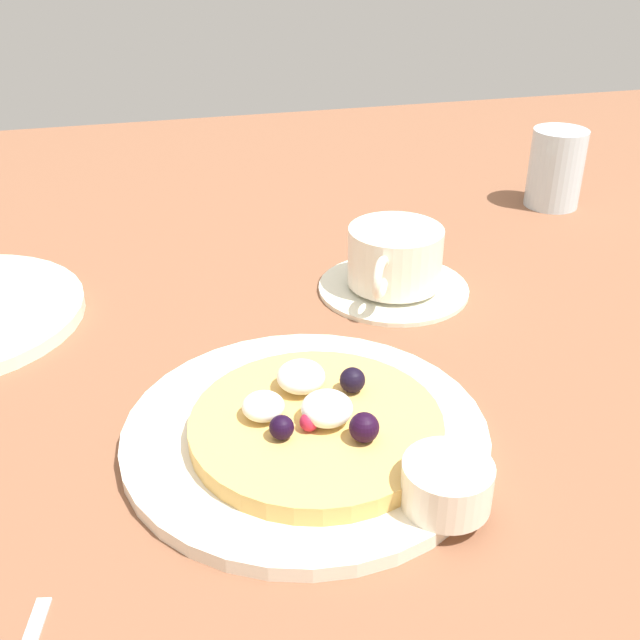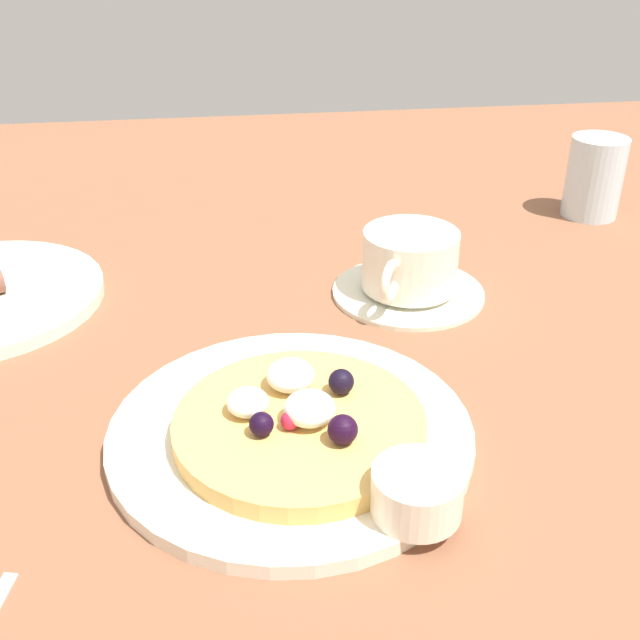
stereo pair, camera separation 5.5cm
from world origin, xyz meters
TOP-DOWN VIEW (x-y plane):
  - ground_plane at (0.00, 0.00)m, footprint 2.06×1.56m
  - pancake_plate at (-0.02, -0.08)m, footprint 0.25×0.25m
  - pancake_with_berries at (-0.01, -0.09)m, footprint 0.17×0.17m
  - syrup_ramekin at (0.05, -0.17)m, footprint 0.05×0.05m
  - coffee_saucer at (0.11, 0.12)m, footprint 0.14×0.14m
  - coffee_cup at (0.11, 0.12)m, footprint 0.09×0.11m
  - water_glass at (0.37, 0.28)m, footprint 0.06×0.06m

SIDE VIEW (x-z plane):
  - ground_plane at x=0.00m, z-range -0.03..0.00m
  - coffee_saucer at x=0.11m, z-range 0.00..0.01m
  - pancake_plate at x=-0.02m, z-range 0.00..0.01m
  - pancake_with_berries at x=-0.01m, z-range 0.00..0.04m
  - syrup_ramekin at x=0.05m, z-range 0.01..0.04m
  - coffee_cup at x=0.11m, z-range 0.01..0.06m
  - water_glass at x=0.37m, z-range 0.00..0.09m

